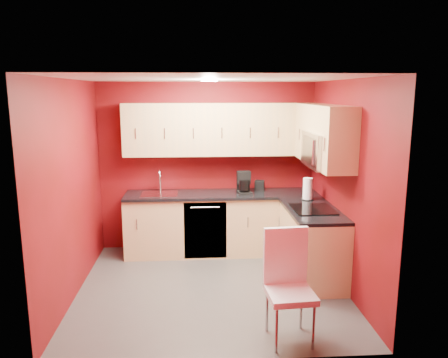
{
  "coord_description": "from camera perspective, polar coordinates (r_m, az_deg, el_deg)",
  "views": [
    {
      "loc": [
        -0.18,
        -4.98,
        2.35
      ],
      "look_at": [
        0.19,
        0.55,
        1.25
      ],
      "focal_mm": 35.0,
      "sensor_mm": 36.0,
      "label": 1
    }
  ],
  "objects": [
    {
      "name": "wall_right",
      "position": [
        5.41,
        15.49,
        -0.89
      ],
      "size": [
        0.0,
        3.0,
        3.0
      ],
      "primitive_type": "plane",
      "rotation": [
        1.57,
        0.0,
        -1.57
      ],
      "color": "maroon",
      "rests_on": "floor"
    },
    {
      "name": "countertop_back",
      "position": [
        6.35,
        -0.29,
        -2.02
      ],
      "size": [
        2.8,
        0.63,
        0.04
      ],
      "primitive_type": "cube",
      "color": "black",
      "rests_on": "base_cabinets_back"
    },
    {
      "name": "microwave",
      "position": [
        5.46,
        12.99,
        3.72
      ],
      "size": [
        0.42,
        0.76,
        0.42
      ],
      "color": "silver",
      "rests_on": "upper_cabinets_right"
    },
    {
      "name": "wall_left",
      "position": [
        5.3,
        -19.28,
        -1.37
      ],
      "size": [
        0.0,
        3.0,
        3.0
      ],
      "primitive_type": "plane",
      "rotation": [
        1.57,
        0.0,
        1.57
      ],
      "color": "maroon",
      "rests_on": "floor"
    },
    {
      "name": "cooktop",
      "position": [
        5.58,
        11.52,
        -3.88
      ],
      "size": [
        0.5,
        0.55,
        0.01
      ],
      "primitive_type": "cube",
      "color": "black",
      "rests_on": "countertop_right"
    },
    {
      "name": "napkin_holder",
      "position": [
        6.53,
        4.67,
        -0.84
      ],
      "size": [
        0.17,
        0.17,
        0.15
      ],
      "primitive_type": null,
      "rotation": [
        0.0,
        0.0,
        -0.25
      ],
      "color": "black",
      "rests_on": "countertop_back"
    },
    {
      "name": "base_cabinets_back",
      "position": [
        6.49,
        -0.3,
        -5.9
      ],
      "size": [
        2.8,
        0.6,
        0.87
      ],
      "primitive_type": "cube",
      "color": "tan",
      "rests_on": "floor"
    },
    {
      "name": "base_cabinets_right",
      "position": [
        5.77,
        11.4,
        -8.36
      ],
      "size": [
        0.6,
        1.3,
        0.87
      ],
      "primitive_type": "cube",
      "color": "tan",
      "rests_on": "floor"
    },
    {
      "name": "wall_back",
      "position": [
        6.58,
        -2.21,
        1.64
      ],
      "size": [
        3.2,
        0.0,
        3.2
      ],
      "primitive_type": "plane",
      "rotation": [
        1.57,
        0.0,
        0.0
      ],
      "color": "maroon",
      "rests_on": "floor"
    },
    {
      "name": "dining_chair",
      "position": [
        4.29,
        8.65,
        -13.9
      ],
      "size": [
        0.46,
        0.48,
        1.07
      ],
      "primitive_type": null,
      "rotation": [
        0.0,
        0.0,
        0.07
      ],
      "color": "white",
      "rests_on": "floor"
    },
    {
      "name": "upper_cabinets_back",
      "position": [
        6.34,
        -0.38,
        6.52
      ],
      "size": [
        2.8,
        0.35,
        0.75
      ],
      "primitive_type": "cube",
      "color": "tan",
      "rests_on": "wall_back"
    },
    {
      "name": "coffee_maker",
      "position": [
        6.29,
        2.71,
        -0.5
      ],
      "size": [
        0.22,
        0.28,
        0.32
      ],
      "primitive_type": null,
      "rotation": [
        0.0,
        0.0,
        0.12
      ],
      "color": "black",
      "rests_on": "countertop_back"
    },
    {
      "name": "downlight",
      "position": [
        5.29,
        -1.92,
        12.72
      ],
      "size": [
        0.2,
        0.2,
        0.01
      ],
      "primitive_type": "cylinder",
      "color": "white",
      "rests_on": "ceiling"
    },
    {
      "name": "dishwasher_front",
      "position": [
        6.2,
        -2.45,
        -6.73
      ],
      "size": [
        0.6,
        0.02,
        0.82
      ],
      "primitive_type": "cube",
      "color": "black",
      "rests_on": "base_cabinets_back"
    },
    {
      "name": "ceiling",
      "position": [
        4.99,
        -1.8,
        12.98
      ],
      "size": [
        3.2,
        3.2,
        0.0
      ],
      "primitive_type": "plane",
      "rotation": [
        3.14,
        0.0,
        0.0
      ],
      "color": "white",
      "rests_on": "wall_back"
    },
    {
      "name": "sink",
      "position": [
        6.37,
        -8.42,
        -1.61
      ],
      "size": [
        0.52,
        0.42,
        0.35
      ],
      "color": "silver",
      "rests_on": "countertop_back"
    },
    {
      "name": "paper_towel",
      "position": [
        6.04,
        10.87,
        -1.28
      ],
      "size": [
        0.21,
        0.21,
        0.3
      ],
      "primitive_type": null,
      "rotation": [
        0.0,
        0.0,
        -0.22
      ],
      "color": "white",
      "rests_on": "countertop_right"
    },
    {
      "name": "wall_front",
      "position": [
        3.66,
        -0.81,
        -6.26
      ],
      "size": [
        3.2,
        0.0,
        3.2
      ],
      "primitive_type": "plane",
      "rotation": [
        -1.57,
        0.0,
        0.0
      ],
      "color": "maroon",
      "rests_on": "floor"
    },
    {
      "name": "countertop_right",
      "position": [
        5.62,
        11.47,
        -4.04
      ],
      "size": [
        0.63,
        1.27,
        0.04
      ],
      "primitive_type": "cube",
      "color": "black",
      "rests_on": "base_cabinets_right"
    },
    {
      "name": "floor",
      "position": [
        5.52,
        -1.63,
        -13.96
      ],
      "size": [
        3.2,
        3.2,
        0.0
      ],
      "primitive_type": "plane",
      "color": "#43403E",
      "rests_on": "ground"
    },
    {
      "name": "upper_cabinets_right",
      "position": [
        5.68,
        12.69,
        6.32
      ],
      "size": [
        0.35,
        1.55,
        0.75
      ],
      "color": "tan",
      "rests_on": "wall_right"
    }
  ]
}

